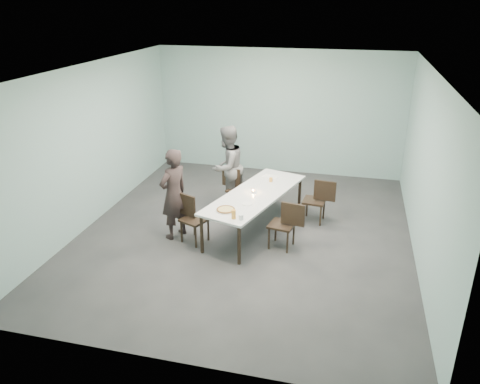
% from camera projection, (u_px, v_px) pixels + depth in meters
% --- Properties ---
extents(ground, '(7.00, 7.00, 0.00)m').
position_uv_depth(ground, '(246.00, 232.00, 8.80)').
color(ground, '#333335').
rests_on(ground, ground).
extents(room_shell, '(6.02, 7.02, 3.01)m').
position_uv_depth(room_shell, '(246.00, 127.00, 8.01)').
color(room_shell, '#91B6B5').
rests_on(room_shell, ground).
extents(table, '(1.60, 2.75, 0.75)m').
position_uv_depth(table, '(255.00, 196.00, 8.63)').
color(table, white).
rests_on(table, ground).
extents(chair_near_left, '(0.65, 0.55, 0.87)m').
position_uv_depth(chair_near_left, '(191.00, 215.00, 8.33)').
color(chair_near_left, black).
rests_on(chair_near_left, ground).
extents(chair_far_left, '(0.65, 0.53, 0.87)m').
position_uv_depth(chair_far_left, '(236.00, 186.00, 9.60)').
color(chair_far_left, black).
rests_on(chair_far_left, ground).
extents(chair_near_right, '(0.64, 0.49, 0.87)m').
position_uv_depth(chair_near_right, '(286.00, 222.00, 8.07)').
color(chair_near_right, black).
rests_on(chair_near_right, ground).
extents(chair_far_right, '(0.63, 0.46, 0.87)m').
position_uv_depth(chair_far_right, '(319.00, 198.00, 9.03)').
color(chair_far_right, black).
rests_on(chair_far_right, ground).
extents(diner_near, '(0.63, 0.73, 1.68)m').
position_uv_depth(diner_near, '(174.00, 194.00, 8.34)').
color(diner_near, black).
rests_on(diner_near, ground).
extents(diner_far, '(0.93, 1.02, 1.72)m').
position_uv_depth(diner_far, '(227.00, 167.00, 9.62)').
color(diner_far, slate).
rests_on(diner_far, ground).
extents(pizza, '(0.34, 0.34, 0.04)m').
position_uv_depth(pizza, '(226.00, 210.00, 7.90)').
color(pizza, white).
rests_on(pizza, table).
extents(side_plate, '(0.18, 0.18, 0.01)m').
position_uv_depth(side_plate, '(247.00, 204.00, 8.16)').
color(side_plate, white).
rests_on(side_plate, table).
extents(beer_glass, '(0.08, 0.08, 0.15)m').
position_uv_depth(beer_glass, '(234.00, 214.00, 7.60)').
color(beer_glass, orange).
rests_on(beer_glass, table).
extents(water_tumbler, '(0.08, 0.08, 0.09)m').
position_uv_depth(water_tumbler, '(241.00, 217.00, 7.58)').
color(water_tumbler, silver).
rests_on(water_tumbler, table).
extents(tealight, '(0.06, 0.06, 0.05)m').
position_uv_depth(tealight, '(253.00, 192.00, 8.63)').
color(tealight, silver).
rests_on(tealight, table).
extents(amber_tumbler, '(0.07, 0.07, 0.08)m').
position_uv_depth(amber_tumbler, '(271.00, 180.00, 9.14)').
color(amber_tumbler, orange).
rests_on(amber_tumbler, table).
extents(menu, '(0.35, 0.30, 0.01)m').
position_uv_depth(menu, '(270.00, 177.00, 9.40)').
color(menu, silver).
rests_on(menu, table).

